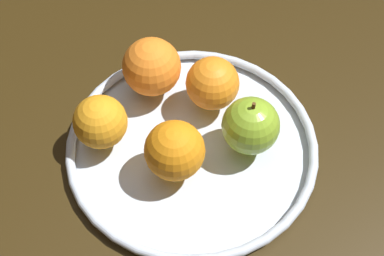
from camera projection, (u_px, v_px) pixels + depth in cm
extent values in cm
cube|color=#2E210C|center=(192.00, 158.00, 72.79)|extent=(129.71, 129.71, 4.00)
cylinder|color=silver|center=(192.00, 148.00, 70.91)|extent=(30.71, 30.71, 0.60)
torus|color=silver|center=(192.00, 144.00, 70.18)|extent=(31.98, 31.98, 1.20)
sphere|color=#84B02B|center=(251.00, 126.00, 66.75)|extent=(7.13, 7.13, 7.13)
cylinder|color=#593819|center=(254.00, 107.00, 63.68)|extent=(0.44, 0.44, 1.20)
sphere|color=orange|center=(152.00, 67.00, 71.81)|extent=(7.72, 7.72, 7.72)
sphere|color=orange|center=(175.00, 150.00, 64.61)|extent=(7.25, 7.25, 7.25)
sphere|color=orange|center=(213.00, 83.00, 70.69)|extent=(6.95, 6.95, 6.95)
sphere|color=orange|center=(100.00, 122.00, 67.34)|extent=(6.71, 6.71, 6.71)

